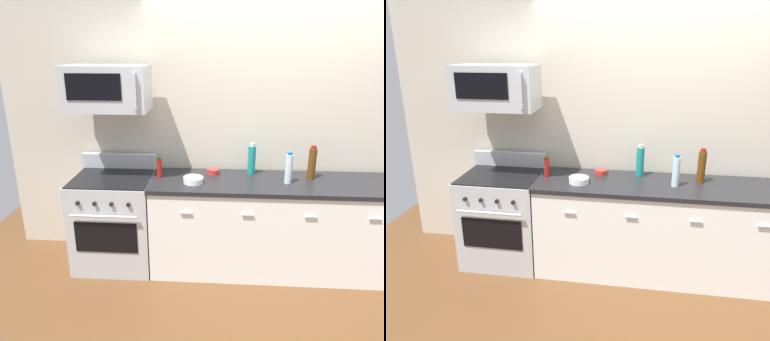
# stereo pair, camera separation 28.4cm
# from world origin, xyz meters

# --- Properties ---
(ground_plane) EXTENTS (6.51, 6.51, 0.00)m
(ground_plane) POSITION_xyz_m (0.00, 0.00, 0.00)
(ground_plane) COLOR brown
(back_wall) EXTENTS (5.42, 0.10, 2.70)m
(back_wall) POSITION_xyz_m (0.00, 0.41, 1.35)
(back_wall) COLOR beige
(back_wall) RESTS_ON ground_plane
(counter_unit) EXTENTS (2.33, 0.66, 0.92)m
(counter_unit) POSITION_xyz_m (0.00, -0.00, 0.46)
(counter_unit) COLOR white
(counter_unit) RESTS_ON ground_plane
(range_oven) EXTENTS (0.76, 0.69, 1.07)m
(range_oven) POSITION_xyz_m (-1.54, 0.00, 0.47)
(range_oven) COLOR #B7BABF
(range_oven) RESTS_ON ground_plane
(microwave) EXTENTS (0.74, 0.44, 0.40)m
(microwave) POSITION_xyz_m (-1.54, 0.05, 1.75)
(microwave) COLOR #B7BABF
(bottle_wine_amber) EXTENTS (0.07, 0.07, 0.32)m
(bottle_wine_amber) POSITION_xyz_m (0.34, 0.10, 1.07)
(bottle_wine_amber) COLOR #59330F
(bottle_wine_amber) RESTS_ON countertop_slab
(bottle_water_clear) EXTENTS (0.06, 0.06, 0.29)m
(bottle_water_clear) POSITION_xyz_m (0.10, -0.04, 1.06)
(bottle_water_clear) COLOR silver
(bottle_water_clear) RESTS_ON countertop_slab
(bottle_sparkling_teal) EXTENTS (0.07, 0.07, 0.31)m
(bottle_sparkling_teal) POSITION_xyz_m (-0.21, 0.19, 1.07)
(bottle_sparkling_teal) COLOR #197F7A
(bottle_sparkling_teal) RESTS_ON countertop_slab
(bottle_hot_sauce_red) EXTENTS (0.05, 0.05, 0.20)m
(bottle_hot_sauce_red) POSITION_xyz_m (-1.09, 0.03, 1.01)
(bottle_hot_sauce_red) COLOR #B21914
(bottle_hot_sauce_red) RESTS_ON countertop_slab
(bowl_white_ceramic) EXTENTS (0.18, 0.18, 0.05)m
(bowl_white_ceramic) POSITION_xyz_m (-0.76, -0.09, 0.95)
(bowl_white_ceramic) COLOR white
(bowl_white_ceramic) RESTS_ON countertop_slab
(bowl_red_small) EXTENTS (0.12, 0.12, 0.05)m
(bowl_red_small) POSITION_xyz_m (-0.58, 0.17, 0.95)
(bowl_red_small) COLOR #B72D28
(bowl_red_small) RESTS_ON countertop_slab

